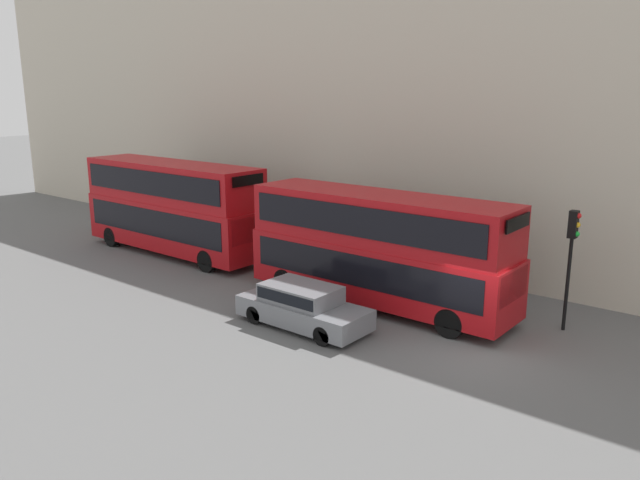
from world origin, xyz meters
TOP-DOWN VIEW (x-y plane):
  - ground_plane at (0.00, 0.00)m, footprint 200.00×200.00m
  - building_facade at (7.00, 0.00)m, footprint 1.10×80.00m
  - bus_leading at (1.60, 4.61)m, footprint 2.59×10.38m
  - bus_second_in_queue at (1.60, 16.53)m, footprint 2.59×10.53m
  - car_dark_sedan at (-1.80, 5.37)m, footprint 1.87×4.68m
  - traffic_light at (3.48, -1.66)m, footprint 0.30×0.36m

SIDE VIEW (x-z plane):
  - ground_plane at x=0.00m, z-range 0.00..0.00m
  - car_dark_sedan at x=-1.80m, z-range 0.04..1.50m
  - bus_leading at x=1.60m, z-range 0.22..4.43m
  - bus_second_in_queue at x=1.60m, z-range 0.23..4.69m
  - traffic_light at x=3.48m, z-range 0.89..4.97m
  - building_facade at x=7.00m, z-range 0.30..16.04m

